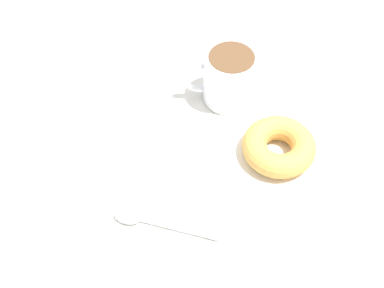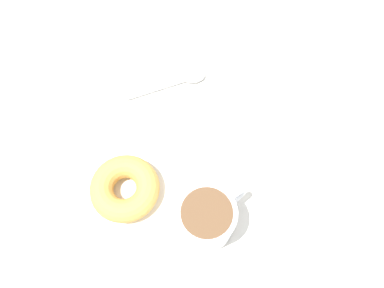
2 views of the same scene
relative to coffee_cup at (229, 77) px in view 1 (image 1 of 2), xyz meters
The scene contains 5 objects.
ground_plane 12.99cm from the coffee_cup, 124.38° to the left, with size 120.00×120.00×2.00cm, color #99A8B7.
napkin 12.62cm from the coffee_cup, 135.09° to the left, with size 34.00×34.00×0.30cm, color white.
coffee_cup is the anchor object (origin of this frame).
donut 12.84cm from the coffee_cup, 167.29° to the right, with size 10.05×10.05×3.39cm, color gold.
spoon 24.55cm from the coffee_cup, 133.45° to the left, with size 8.92×12.24×0.90cm.
Camera 1 is at (-43.82, 12.55, 59.49)cm, focal length 50.00 mm.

